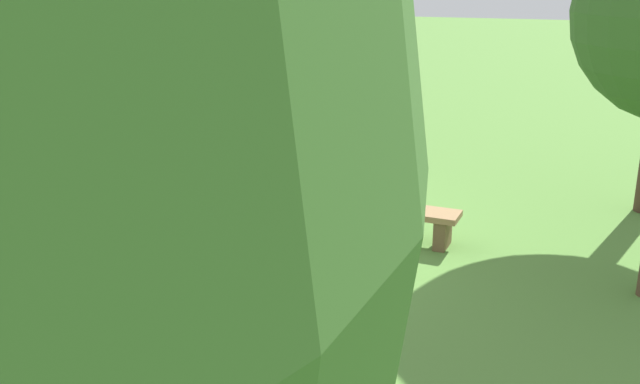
# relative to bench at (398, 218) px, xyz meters

# --- Properties ---
(ground_plane) EXTENTS (80.00, 80.00, 0.00)m
(ground_plane) POSITION_rel_bench_xyz_m (1.82, 0.32, -0.32)
(ground_plane) COLOR #548438
(bench) EXTENTS (1.66, 0.62, 0.47)m
(bench) POSITION_rel_bench_xyz_m (0.00, 0.00, 0.00)
(bench) COLOR #937047
(bench) RESTS_ON ground_plane
(person_seated) EXTENTS (0.38, 0.38, 0.78)m
(person_seated) POSITION_rel_bench_xyz_m (0.39, -0.04, 0.49)
(person_seated) COLOR #1E6B66
(person_seated) RESTS_ON bench
(bicycle) EXTENTS (0.52, 1.67, 0.84)m
(bicycle) POSITION_rel_bench_xyz_m (1.43, -0.22, 0.03)
(bicycle) COLOR black
(bicycle) RESTS_ON ground_plane
(backpack) EXTENTS (0.34, 0.32, 0.44)m
(backpack) POSITION_rel_bench_xyz_m (1.75, 0.43, -0.10)
(backpack) COLOR black
(backpack) RESTS_ON ground_plane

